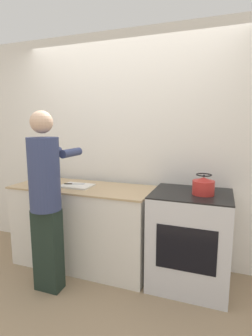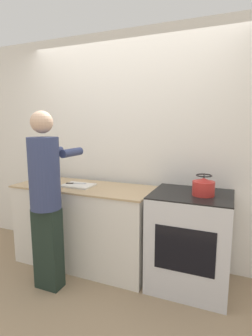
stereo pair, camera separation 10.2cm
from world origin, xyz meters
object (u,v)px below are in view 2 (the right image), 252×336
at_px(bowl_prep, 41,181).
at_px(canister_jar, 46,172).
at_px(knife, 75,183).
at_px(oven, 190,240).
at_px(person, 46,194).
at_px(cutting_board, 78,185).
at_px(kettle, 203,187).

distance_m(bowl_prep, canister_jar, 0.37).
bearing_deg(knife, oven, -16.79).
distance_m(oven, knife, 1.35).
bearing_deg(person, cutting_board, 86.28).
xyz_separation_m(knife, kettle, (1.38, -0.00, 0.09)).
distance_m(cutting_board, canister_jar, 0.66).
xyz_separation_m(cutting_board, kettle, (1.32, 0.02, 0.10)).
bearing_deg(kettle, person, -159.08).
bearing_deg(person, oven, 23.29).
relative_size(cutting_board, kettle, 1.66).
distance_m(knife, kettle, 1.38).
bearing_deg(kettle, cutting_board, -178.99).
distance_m(person, cutting_board, 0.50).
distance_m(oven, person, 1.44).
bearing_deg(canister_jar, bowl_prep, -59.71).
relative_size(oven, canister_jar, 5.69).
height_order(cutting_board, canister_jar, canister_jar).
height_order(cutting_board, kettle, kettle).
bearing_deg(oven, kettle, -11.15).
bearing_deg(bowl_prep, person, -44.68).
distance_m(person, bowl_prep, 0.56).
bearing_deg(canister_jar, kettle, -5.84).
xyz_separation_m(person, knife, (-0.02, 0.52, -0.01)).
bearing_deg(bowl_prep, oven, 4.91).
xyz_separation_m(oven, cutting_board, (-1.22, -0.04, 0.45)).
bearing_deg(oven, knife, -179.12).
bearing_deg(bowl_prep, knife, 17.88).
xyz_separation_m(cutting_board, knife, (-0.05, 0.02, 0.01)).
height_order(person, cutting_board, person).
relative_size(person, bowl_prep, 9.55).
distance_m(oven, canister_jar, 1.92).
distance_m(oven, kettle, 0.56).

